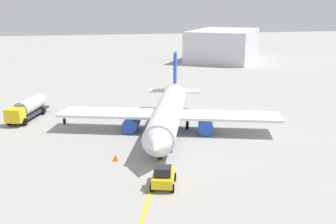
{
  "coord_description": "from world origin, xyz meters",
  "views": [
    {
      "loc": [
        50.66,
        -11.34,
        17.04
      ],
      "look_at": [
        0.0,
        0.0,
        3.0
      ],
      "focal_mm": 41.82,
      "sensor_mm": 36.0,
      "label": 1
    }
  ],
  "objects_px": {
    "fuel_tanker": "(27,108)",
    "pushback_tug": "(163,177)",
    "airplane": "(168,113)",
    "safety_cone_nose": "(116,158)",
    "refueling_worker": "(64,119)"
  },
  "relations": [
    {
      "from": "refueling_worker",
      "to": "safety_cone_nose",
      "type": "height_order",
      "value": "refueling_worker"
    },
    {
      "from": "fuel_tanker",
      "to": "pushback_tug",
      "type": "height_order",
      "value": "fuel_tanker"
    },
    {
      "from": "airplane",
      "to": "fuel_tanker",
      "type": "xyz_separation_m",
      "value": [
        -11.23,
        -20.03,
        -0.94
      ]
    },
    {
      "from": "pushback_tug",
      "to": "refueling_worker",
      "type": "xyz_separation_m",
      "value": [
        -23.79,
        -10.13,
        -0.19
      ]
    },
    {
      "from": "airplane",
      "to": "pushback_tug",
      "type": "relative_size",
      "value": 7.67
    },
    {
      "from": "safety_cone_nose",
      "to": "fuel_tanker",
      "type": "bearing_deg",
      "value": -149.83
    },
    {
      "from": "fuel_tanker",
      "to": "refueling_worker",
      "type": "xyz_separation_m",
      "value": [
        4.18,
        5.64,
        -0.9
      ]
    },
    {
      "from": "refueling_worker",
      "to": "safety_cone_nose",
      "type": "bearing_deg",
      "value": 20.95
    },
    {
      "from": "pushback_tug",
      "to": "safety_cone_nose",
      "type": "height_order",
      "value": "pushback_tug"
    },
    {
      "from": "airplane",
      "to": "pushback_tug",
      "type": "distance_m",
      "value": 17.36
    },
    {
      "from": "fuel_tanker",
      "to": "refueling_worker",
      "type": "distance_m",
      "value": 7.08
    },
    {
      "from": "fuel_tanker",
      "to": "refueling_worker",
      "type": "bearing_deg",
      "value": 53.44
    },
    {
      "from": "safety_cone_nose",
      "to": "refueling_worker",
      "type": "bearing_deg",
      "value": -159.05
    },
    {
      "from": "airplane",
      "to": "safety_cone_nose",
      "type": "distance_m",
      "value": 12.47
    },
    {
      "from": "fuel_tanker",
      "to": "pushback_tug",
      "type": "bearing_deg",
      "value": 29.41
    }
  ]
}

